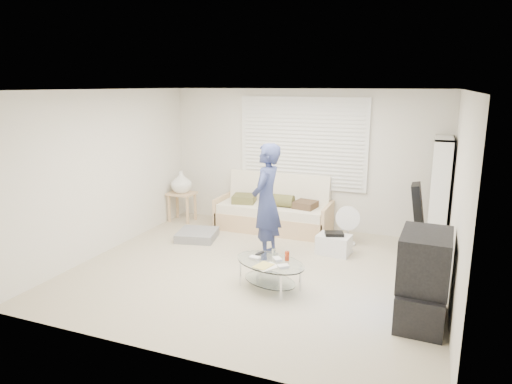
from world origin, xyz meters
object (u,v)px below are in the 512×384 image
at_px(futon_sofa, 274,212).
at_px(tv_unit, 423,279).
at_px(bookshelf, 439,196).
at_px(coffee_table, 270,267).

relative_size(futon_sofa, tv_unit, 2.01).
bearing_deg(futon_sofa, bookshelf, -2.30).
bearing_deg(futon_sofa, tv_unit, -43.84).
xyz_separation_m(futon_sofa, coffee_table, (0.77, -2.36, -0.03)).
height_order(bookshelf, tv_unit, bookshelf).
relative_size(futon_sofa, bookshelf, 1.14).
bearing_deg(futon_sofa, coffee_table, -71.83).
relative_size(bookshelf, tv_unit, 1.77).
height_order(futon_sofa, bookshelf, bookshelf).
relative_size(futon_sofa, coffee_table, 1.79).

